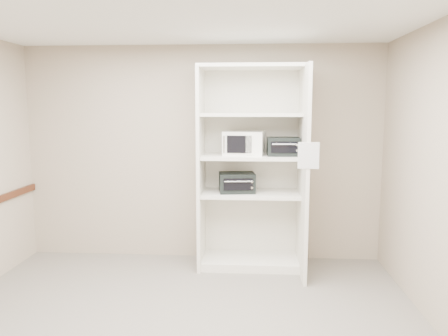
# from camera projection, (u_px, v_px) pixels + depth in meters

# --- Properties ---
(floor) EXTENTS (4.50, 4.00, 0.01)m
(floor) POSITION_uv_depth(u_px,v_px,m) (177.00, 334.00, 3.75)
(floor) COLOR slate
(floor) RESTS_ON ground
(ceiling) EXTENTS (4.50, 4.00, 0.01)m
(ceiling) POSITION_uv_depth(u_px,v_px,m) (172.00, 8.00, 3.37)
(ceiling) COLOR white
(wall_back) EXTENTS (4.50, 0.02, 2.70)m
(wall_back) POSITION_uv_depth(u_px,v_px,m) (202.00, 154.00, 5.54)
(wall_back) COLOR tan
(wall_back) RESTS_ON ground
(wall_front) EXTENTS (4.50, 0.02, 2.70)m
(wall_front) POSITION_uv_depth(u_px,v_px,m) (77.00, 271.00, 1.59)
(wall_front) COLOR tan
(wall_front) RESTS_ON ground
(shelving_unit) EXTENTS (1.24, 0.92, 2.42)m
(shelving_unit) POSITION_uv_depth(u_px,v_px,m) (255.00, 175.00, 5.23)
(shelving_unit) COLOR silver
(shelving_unit) RESTS_ON floor
(microwave) EXTENTS (0.51, 0.41, 0.28)m
(microwave) POSITION_uv_depth(u_px,v_px,m) (244.00, 143.00, 5.20)
(microwave) COLOR white
(microwave) RESTS_ON shelving_unit
(toaster_oven_upper) EXTENTS (0.38, 0.29, 0.21)m
(toaster_oven_upper) POSITION_uv_depth(u_px,v_px,m) (283.00, 147.00, 5.12)
(toaster_oven_upper) COLOR black
(toaster_oven_upper) RESTS_ON shelving_unit
(toaster_oven_lower) EXTENTS (0.46, 0.37, 0.23)m
(toaster_oven_lower) POSITION_uv_depth(u_px,v_px,m) (237.00, 182.00, 5.25)
(toaster_oven_lower) COLOR black
(toaster_oven_lower) RESTS_ON shelving_unit
(paper_sign) EXTENTS (0.21, 0.02, 0.27)m
(paper_sign) POSITION_uv_depth(u_px,v_px,m) (309.00, 156.00, 4.53)
(paper_sign) COLOR white
(paper_sign) RESTS_ON shelving_unit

